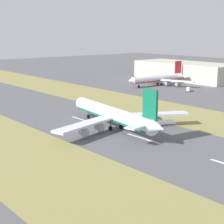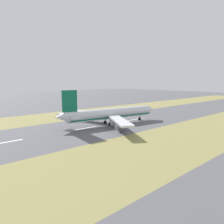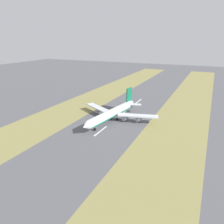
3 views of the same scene
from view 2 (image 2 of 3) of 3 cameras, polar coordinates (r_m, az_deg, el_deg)
name	(u,v)px [view 2 (image 2 of 3)]	position (r m, az deg, el deg)	size (l,w,h in m)	color
ground_plane	(110,124)	(127.43, -0.41, -3.09)	(800.00, 800.00, 0.00)	#56565B
grass_median_west	(70,115)	(163.23, -11.01, -0.74)	(40.00, 600.00, 0.01)	olive
grass_median_east	(180,139)	(99.42, 17.29, -6.71)	(40.00, 600.00, 0.01)	olive
centreline_dash_near	(0,143)	(99.27, -27.23, -7.28)	(1.20, 18.00, 0.01)	silver
centreline_dash_mid	(83,129)	(115.54, -7.71, -4.34)	(1.20, 18.00, 0.01)	silver
centreline_dash_far	(134,120)	(141.58, 5.74, -1.98)	(1.20, 18.00, 0.01)	silver
airplane_main_jet	(109,114)	(124.86, -0.72, -0.52)	(63.54, 67.12, 20.20)	silver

